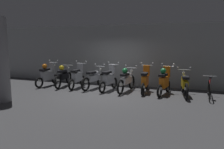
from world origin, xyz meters
The scene contains 13 objects.
ground_plane centered at (0.00, 0.00, 0.00)m, with size 80.00×80.00×0.00m, color #424244.
back_wall centered at (0.00, 2.41, 1.55)m, with size 16.00×0.30×3.10m, color gray.
motorbike_slot_0 centered at (-3.28, 0.71, 0.57)m, with size 0.59×1.68×1.29m.
motorbike_slot_1 centered at (-2.47, 0.88, 0.53)m, with size 0.56×1.94×1.08m.
motorbike_slot_2 centered at (-1.64, 0.82, 0.53)m, with size 0.59×1.68×1.29m.
motorbike_slot_3 centered at (-0.82, 0.93, 0.49)m, with size 0.60×1.94×1.15m.
motorbike_slot_4 centered at (0.01, 0.77, 0.53)m, with size 0.58×1.68×1.29m.
motorbike_slot_5 centered at (0.82, 0.82, 0.53)m, with size 0.59×1.95×1.15m.
motorbike_slot_6 centered at (1.64, 0.94, 0.53)m, with size 0.59×1.68×1.29m.
motorbike_slot_7 centered at (2.47, 0.82, 0.57)m, with size 0.59×1.67×1.29m.
motorbike_slot_8 centered at (3.28, 0.88, 0.49)m, with size 0.59×1.95×1.15m.
bicycle centered at (4.21, 0.82, 0.36)m, with size 0.50×1.73×0.89m.
support_pillar centered at (-3.07, -2.29, 1.55)m, with size 0.57×0.57×3.10m, color gray.
Camera 1 is at (3.30, -8.14, 2.15)m, focal length 33.80 mm.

